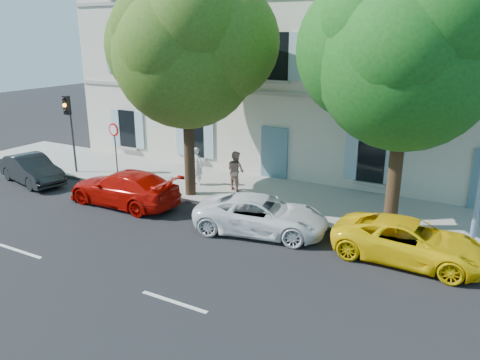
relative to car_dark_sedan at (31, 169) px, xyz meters
The scene contains 14 objects.
ground 11.74m from the car_dark_sedan, ahead, with size 90.00×90.00×0.00m, color black.
sidewalk 12.21m from the car_dark_sedan, 16.66° to the left, with size 36.00×4.50×0.15m, color #A09E96.
kerb 11.78m from the car_dark_sedan, ahead, with size 36.00×0.16×0.16m, color #9E998E.
building 15.84m from the car_dark_sedan, 38.35° to the left, with size 28.00×7.00×12.00m, color beige.
car_dark_sedan is the anchor object (origin of this frame).
car_red_coupe 5.66m from the car_dark_sedan, ahead, with size 1.94×4.77×1.38m, color #B50B05.
car_white_coupe 11.64m from the car_dark_sedan, ahead, with size 2.08×4.52×1.26m, color white.
car_yellow_supercar 16.45m from the car_dark_sedan, ahead, with size 2.06×4.47×1.24m, color yellow.
tree_left 9.21m from the car_dark_sedan, 14.09° to the left, with size 5.57×5.57×8.63m.
tree_right 16.44m from the car_dark_sedan, ahead, with size 5.62×5.62×8.66m.
traffic_light 2.89m from the car_dark_sedan, 66.46° to the left, with size 0.30×0.41×3.66m.
road_sign 4.08m from the car_dark_sedan, 32.01° to the left, with size 0.59×0.11×2.57m.
pedestrian_a 7.63m from the car_dark_sedan, 23.56° to the left, with size 0.62×0.40×1.69m, color white.
pedestrian_b 9.42m from the car_dark_sedan, 20.38° to the left, with size 0.82×0.64×1.68m, color tan.
Camera 1 is at (6.52, -12.28, 6.49)m, focal length 35.00 mm.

